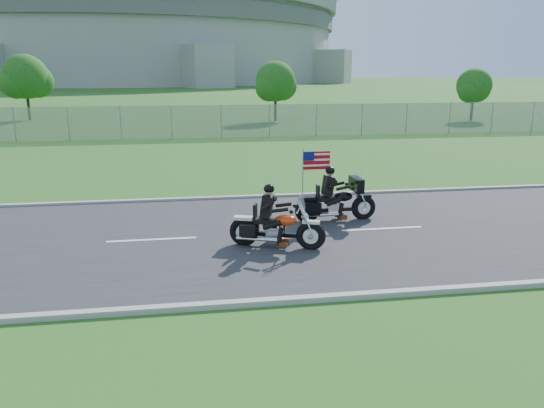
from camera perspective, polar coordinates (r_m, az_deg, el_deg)
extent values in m
plane|color=#1E4B17|center=(13.58, -4.34, -3.61)|extent=(420.00, 420.00, 0.00)
cube|color=#28282B|center=(13.57, -4.34, -3.53)|extent=(120.00, 8.00, 0.04)
cube|color=#9E9B93|center=(17.45, -5.43, 0.63)|extent=(120.00, 0.18, 0.12)
cube|color=#9E9B93|center=(9.80, -2.38, -10.61)|extent=(120.00, 0.18, 0.12)
cube|color=gray|center=(33.27, -15.96, 8.39)|extent=(60.00, 0.03, 2.00)
cylinder|color=#A3A099|center=(183.95, -15.41, 15.76)|extent=(130.00, 130.00, 20.00)
cylinder|color=#605E5B|center=(184.31, -15.56, 17.94)|extent=(132.00, 132.00, 4.00)
cylinder|color=#A3A099|center=(184.82, -15.69, 19.79)|extent=(134.00, 134.00, 6.00)
cylinder|color=#382316|center=(43.54, 0.36, 10.58)|extent=(0.22, 0.22, 2.52)
sphere|color=#134A16|center=(43.45, 0.37, 13.07)|extent=(3.20, 3.20, 3.20)
sphere|color=#134A16|center=(44.04, 1.10, 12.62)|extent=(2.40, 2.40, 2.40)
sphere|color=#134A16|center=(42.98, -0.30, 12.45)|extent=(2.24, 2.24, 2.24)
cylinder|color=#382316|center=(48.73, -24.76, 9.86)|extent=(0.22, 0.22, 2.80)
sphere|color=#134A16|center=(48.66, -25.02, 12.32)|extent=(3.60, 3.60, 3.60)
sphere|color=#134A16|center=(49.00, -23.98, 11.96)|extent=(2.70, 2.70, 2.70)
sphere|color=#134A16|center=(48.41, -25.83, 11.63)|extent=(2.52, 2.52, 2.52)
cylinder|color=#382316|center=(46.99, 20.73, 9.78)|extent=(0.22, 0.22, 2.24)
sphere|color=#134A16|center=(46.91, 20.91, 11.82)|extent=(2.80, 2.80, 2.80)
sphere|color=#134A16|center=(47.56, 21.22, 11.43)|extent=(2.10, 2.10, 2.10)
sphere|color=#134A16|center=(46.38, 20.54, 11.34)|extent=(1.96, 1.96, 1.96)
torus|color=black|center=(12.52, 4.20, -3.42)|extent=(0.73, 0.40, 0.71)
torus|color=black|center=(12.80, -3.06, -3.00)|extent=(0.73, 0.40, 0.71)
ellipsoid|color=red|center=(12.50, 1.48, -1.76)|extent=(0.61, 0.47, 0.27)
cube|color=black|center=(12.60, -0.75, -1.81)|extent=(0.59, 0.45, 0.11)
cube|color=black|center=(12.49, -0.54, -0.18)|extent=(0.35, 0.44, 0.53)
sphere|color=black|center=(12.38, -0.33, 1.66)|extent=(0.33, 0.33, 0.26)
cube|color=silver|center=(12.32, 3.25, 0.20)|extent=(0.19, 0.43, 0.38)
torus|color=black|center=(15.19, 9.80, -0.37)|extent=(0.72, 0.20, 0.71)
torus|color=black|center=(14.71, 3.82, -0.68)|extent=(0.72, 0.20, 0.71)
ellipsoid|color=black|center=(14.91, 7.68, 0.80)|extent=(0.55, 0.32, 0.27)
cube|color=black|center=(14.77, 5.83, 0.57)|extent=(0.54, 0.30, 0.12)
cube|color=black|center=(14.70, 6.05, 2.00)|extent=(0.24, 0.39, 0.53)
sphere|color=black|center=(14.63, 6.27, 3.59)|extent=(0.27, 0.27, 0.26)
cube|color=black|center=(14.95, 9.05, 2.11)|extent=(0.24, 0.78, 0.38)
cube|color=#B70C11|center=(14.68, 4.82, 4.69)|extent=(0.77, 0.04, 0.50)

